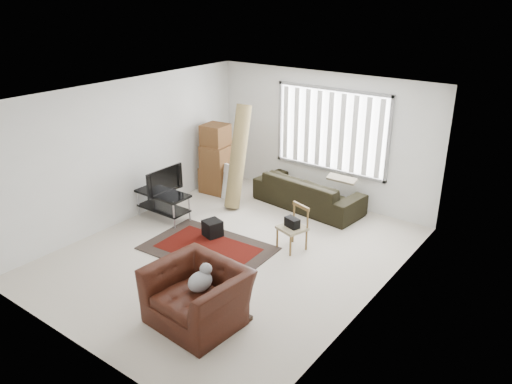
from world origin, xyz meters
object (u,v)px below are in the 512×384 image
moving_boxes (216,161)px  armchair (197,292)px  sofa (308,187)px  tv_stand (163,200)px  side_chair (293,226)px

moving_boxes → armchair: size_ratio=1.17×
sofa → armchair: bearing=106.4°
sofa → tv_stand: bearing=53.2°
armchair → sofa: bearing=104.7°
moving_boxes → armchair: 4.68m
moving_boxes → sofa: size_ratio=0.67×
sofa → moving_boxes: bearing=18.5°
moving_boxes → armchair: bearing=-52.4°
tv_stand → moving_boxes: size_ratio=0.72×
side_chair → sofa: bearing=129.9°
tv_stand → armchair: size_ratio=0.84×
tv_stand → armchair: bearing=-36.0°
tv_stand → sofa: size_ratio=0.48×
side_chair → tv_stand: bearing=-152.8°
sofa → side_chair: (0.70, -1.68, -0.00)m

